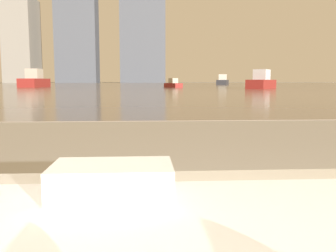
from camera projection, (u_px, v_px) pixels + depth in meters
The scene contains 7 objects.
towel_stack at pixel (112, 180), 0.93m from camera, with size 0.30×0.18×0.08m.
harbor_water at pixel (145, 85), 61.60m from camera, with size 180.00×110.00×0.01m.
harbor_boat_0 at pixel (173, 84), 39.81m from camera, with size 1.88×2.76×0.98m.
harbor_boat_1 at pixel (35, 81), 41.59m from camera, with size 2.19×5.52×2.03m.
harbor_boat_2 at pixel (262, 82), 34.19m from camera, with size 3.86×4.77×1.74m.
harbor_boat_5 at pixel (223, 81), 63.29m from camera, with size 2.98×4.96×1.76m.
skyline_tower_1 at pixel (22, 41), 113.23m from camera, with size 8.15×13.17×25.33m.
Camera 1 is at (-0.16, -0.08, 0.78)m, focal length 40.00 mm.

